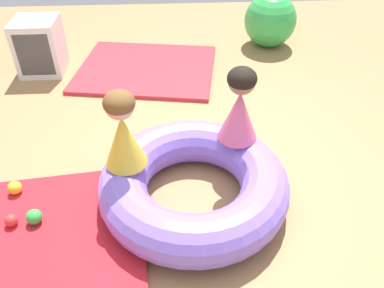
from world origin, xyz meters
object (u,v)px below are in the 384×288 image
play_ball_yellow (15,188)px  exercise_ball_large (270,20)px  inflatable_cushion (194,184)px  child_in_pink (240,105)px  child_in_yellow (123,130)px  play_ball_red (11,220)px  play_ball_green (34,217)px  play_ball_teal (106,187)px  storage_cube (39,47)px

play_ball_yellow → exercise_ball_large: exercise_ball_large is taller
inflatable_cushion → child_in_pink: 0.61m
child_in_yellow → play_ball_red: (-0.74, -0.24, -0.50)m
play_ball_green → play_ball_teal: size_ratio=1.25×
child_in_yellow → play_ball_green: size_ratio=5.35×
play_ball_red → play_ball_yellow: 0.30m
child_in_pink → play_ball_yellow: (-1.55, -0.18, -0.50)m
inflatable_cushion → child_in_yellow: bearing=171.7°
play_ball_green → child_in_pink: bearing=18.7°
child_in_yellow → play_ball_green: bearing=119.0°
inflatable_cushion → play_ball_yellow: (-1.23, 0.11, -0.07)m
child_in_yellow → play_ball_yellow: child_in_yellow is taller
play_ball_yellow → storage_cube: (-0.25, 1.88, 0.19)m
child_in_pink → play_ball_red: 1.64m
play_ball_green → play_ball_yellow: 0.34m
child_in_yellow → storage_cube: child_in_yellow is taller
play_ball_red → exercise_ball_large: bearing=50.6°
inflatable_cushion → storage_cube: (-1.48, 2.00, 0.12)m
child_in_pink → child_in_yellow: child_in_pink is taller
child_in_yellow → play_ball_red: 0.92m
inflatable_cushion → play_ball_green: 1.04m
play_ball_green → play_ball_red: bearing=-175.3°
play_ball_teal → play_ball_green: bearing=-149.4°
play_ball_red → child_in_pink: bearing=17.5°
play_ball_teal → storage_cube: size_ratio=0.14×
play_ball_green → storage_cube: (-0.46, 2.16, 0.19)m
exercise_ball_large → inflatable_cushion: bearing=-112.7°
exercise_ball_large → storage_cube: size_ratio=1.09×
child_in_pink → exercise_ball_large: size_ratio=0.88×
play_ball_green → play_ball_red: 0.14m
child_in_pink → play_ball_teal: (-0.92, -0.21, -0.50)m
play_ball_teal → play_ball_red: (-0.57, -0.26, 0.00)m
inflatable_cushion → child_in_pink: bearing=42.1°
play_ball_red → inflatable_cushion: bearing=8.6°
child_in_yellow → play_ball_teal: bearing=90.1°
child_in_pink → play_ball_teal: size_ratio=6.82×
inflatable_cushion → play_ball_yellow: bearing=174.8°
child_in_pink → play_ball_yellow: bearing=-133.4°
child_in_yellow → storage_cube: (-1.05, 1.93, -0.30)m
child_in_yellow → play_ball_yellow: 0.94m
play_ball_yellow → storage_cube: size_ratio=0.17×
play_ball_green → exercise_ball_large: size_ratio=0.16×
inflatable_cushion → play_ball_yellow: size_ratio=13.40×
play_ball_red → exercise_ball_large: (2.23, 2.72, 0.22)m
child_in_yellow → storage_cube: size_ratio=0.94×
storage_cube → play_ball_yellow: bearing=-82.3°
inflatable_cushion → play_ball_green: inflatable_cushion is taller
child_in_pink → inflatable_cushion: bearing=-97.9°
inflatable_cushion → play_ball_red: 1.18m
child_in_yellow → play_ball_teal: size_ratio=6.71×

